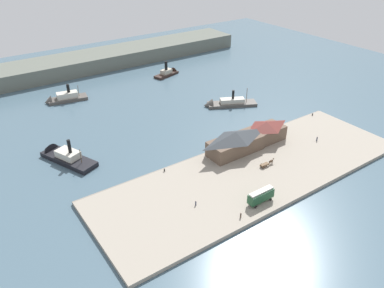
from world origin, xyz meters
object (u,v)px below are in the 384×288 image
(pedestrian_standing_center, at_px, (241,215))
(ferry_mid_harbor, at_px, (62,155))
(horse_cart, at_px, (267,163))
(ferry_departing_north, at_px, (169,72))
(pedestrian_at_waters_edge, at_px, (196,203))
(ferry_approaching_west, at_px, (62,98))
(ferry_shed_central_terminal, at_px, (235,142))
(pedestrian_by_tram, at_px, (317,139))
(mooring_post_east, at_px, (164,170))
(ferry_moored_east, at_px, (224,104))
(street_tram, at_px, (261,195))
(mooring_post_center_east, at_px, (312,114))
(ferry_shed_east_terminal, at_px, (266,131))

(pedestrian_standing_center, bearing_deg, ferry_mid_harbor, 116.37)
(horse_cart, xyz_separation_m, pedestrian_standing_center, (-24.46, -14.69, -0.17))
(ferry_mid_harbor, distance_m, ferry_departing_north, 92.08)
(pedestrian_at_waters_edge, xyz_separation_m, ferry_approaching_west, (-6.24, 98.13, -0.53))
(ferry_shed_central_terminal, relative_size, ferry_approaching_west, 1.03)
(pedestrian_at_waters_edge, height_order, ferry_mid_harbor, ferry_mid_harbor)
(pedestrian_by_tram, relative_size, mooring_post_east, 1.97)
(horse_cart, relative_size, ferry_moored_east, 0.25)
(ferry_approaching_west, distance_m, ferry_departing_north, 59.58)
(street_tram, height_order, ferry_approaching_west, ferry_approaching_west)
(pedestrian_by_tram, height_order, pedestrian_at_waters_edge, pedestrian_by_tram)
(pedestrian_at_waters_edge, distance_m, mooring_post_center_east, 77.66)
(ferry_shed_central_terminal, bearing_deg, mooring_post_center_east, 5.23)
(ferry_shed_central_terminal, relative_size, ferry_shed_east_terminal, 1.43)
(pedestrian_by_tram, distance_m, mooring_post_east, 59.30)
(ferry_shed_central_terminal, distance_m, pedestrian_by_tram, 32.76)
(horse_cart, relative_size, mooring_post_east, 6.61)
(pedestrian_by_tram, relative_size, pedestrian_standing_center, 1.06)
(ferry_shed_central_terminal, height_order, ferry_departing_north, ferry_shed_central_terminal)
(pedestrian_at_waters_edge, bearing_deg, ferry_departing_north, 62.12)
(horse_cart, bearing_deg, ferry_shed_central_terminal, 104.30)
(ferry_moored_east, bearing_deg, street_tram, -120.58)
(ferry_shed_east_terminal, xyz_separation_m, ferry_departing_north, (9.87, 84.27, -3.78))
(pedestrian_by_tram, bearing_deg, pedestrian_at_waters_edge, -175.26)
(ferry_shed_central_terminal, height_order, street_tram, ferry_shed_central_terminal)
(ferry_moored_east, bearing_deg, mooring_post_east, -148.25)
(ferry_shed_central_terminal, relative_size, mooring_post_center_east, 22.75)
(pedestrian_standing_center, bearing_deg, ferry_shed_east_terminal, 37.48)
(ferry_shed_central_terminal, bearing_deg, horse_cart, -75.70)
(horse_cart, xyz_separation_m, ferry_departing_north, (21.72, 97.42, -0.85))
(pedestrian_by_tram, xyz_separation_m, ferry_departing_north, (-5.64, 95.82, -0.73))
(ferry_mid_harbor, xyz_separation_m, ferry_departing_north, (75.98, 52.02, -0.04))
(ferry_approaching_west, xyz_separation_m, ferry_departing_north, (59.52, 2.57, -0.12))
(pedestrian_standing_center, distance_m, ferry_approaching_west, 110.35)
(street_tram, distance_m, mooring_post_east, 33.13)
(ferry_shed_east_terminal, relative_size, pedestrian_at_waters_edge, 9.09)
(pedestrian_standing_center, distance_m, mooring_post_east, 31.92)
(pedestrian_standing_center, xyz_separation_m, pedestrian_at_waters_edge, (-7.10, 11.41, -0.04))
(ferry_shed_east_terminal, distance_m, mooring_post_east, 42.11)
(pedestrian_by_tram, distance_m, ferry_mid_harbor, 92.63)
(mooring_post_east, bearing_deg, ferry_approaching_west, 95.73)
(ferry_shed_east_terminal, bearing_deg, ferry_moored_east, 75.85)
(ferry_shed_central_terminal, distance_m, ferry_mid_harbor, 60.70)
(street_tram, xyz_separation_m, ferry_departing_north, (37.12, 110.35, -2.39))
(pedestrian_by_tram, distance_m, pedestrian_at_waters_edge, 59.13)
(ferry_departing_north, bearing_deg, ferry_moored_east, -91.24)
(ferry_shed_east_terminal, xyz_separation_m, mooring_post_center_east, (31.54, 3.87, -3.41))
(mooring_post_center_east, bearing_deg, ferry_approaching_west, 136.21)
(ferry_shed_central_terminal, xyz_separation_m, mooring_post_center_east, (46.65, 4.27, -3.74))
(pedestrian_by_tram, bearing_deg, ferry_shed_east_terminal, 143.34)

